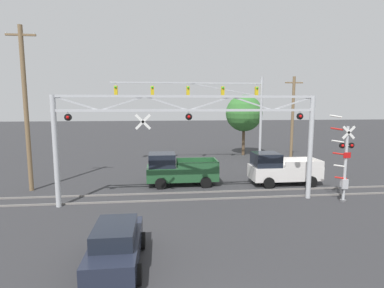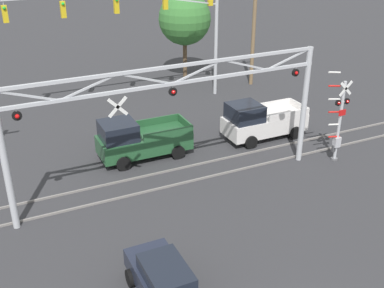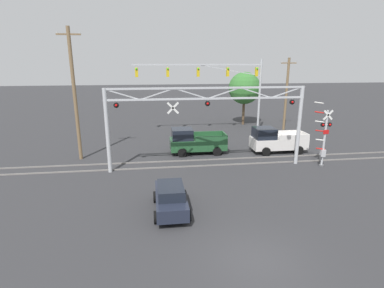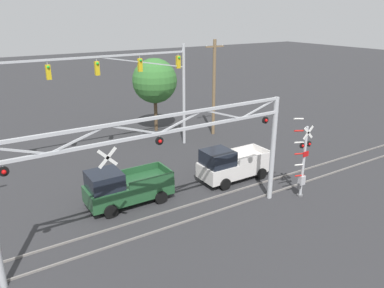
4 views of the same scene
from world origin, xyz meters
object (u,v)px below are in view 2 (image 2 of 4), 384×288
(traffic_signal_span, at_px, (160,16))
(sedan_waiting, at_px, (165,282))
(pickup_truck_following, at_px, (260,121))
(crossing_signal_mast, at_px, (338,124))
(background_tree_beyond_span, at_px, (185,19))
(crossing_gantry, at_px, (173,108))
(utility_pole_right, at_px, (254,28))
(pickup_truck_lead, at_px, (139,140))

(traffic_signal_span, height_order, sedan_waiting, traffic_signal_span)
(pickup_truck_following, bearing_deg, sedan_waiting, -135.45)
(crossing_signal_mast, relative_size, background_tree_beyond_span, 0.76)
(pickup_truck_following, xyz_separation_m, background_tree_beyond_span, (0.81, 12.41, 3.59))
(crossing_signal_mast, bearing_deg, pickup_truck_following, 116.70)
(crossing_gantry, xyz_separation_m, utility_pole_right, (11.60, 11.97, 0.16))
(pickup_truck_lead, relative_size, background_tree_beyond_span, 0.74)
(crossing_gantry, relative_size, pickup_truck_lead, 3.01)
(crossing_signal_mast, bearing_deg, traffic_signal_span, 112.51)
(pickup_truck_following, bearing_deg, crossing_gantry, -154.63)
(pickup_truck_lead, bearing_deg, sedan_waiting, -105.01)
(crossing_gantry, height_order, crossing_signal_mast, crossing_gantry)
(pickup_truck_lead, bearing_deg, utility_pole_right, 34.16)
(crossing_signal_mast, height_order, traffic_signal_span, traffic_signal_span)
(pickup_truck_lead, distance_m, sedan_waiting, 10.86)
(traffic_signal_span, bearing_deg, utility_pole_right, 5.70)
(crossing_gantry, relative_size, traffic_signal_span, 1.04)
(pickup_truck_lead, bearing_deg, traffic_signal_span, 59.64)
(crossing_signal_mast, distance_m, sedan_waiting, 13.50)
(traffic_signal_span, distance_m, utility_pole_right, 7.87)
(pickup_truck_lead, bearing_deg, crossing_gantry, -84.44)
(pickup_truck_following, xyz_separation_m, sedan_waiting, (-10.06, -9.90, -0.27))
(traffic_signal_span, bearing_deg, pickup_truck_following, -69.76)
(crossing_gantry, xyz_separation_m, sedan_waiting, (-3.19, -6.64, -3.36))
(pickup_truck_lead, height_order, background_tree_beyond_span, background_tree_beyond_span)
(traffic_signal_span, distance_m, pickup_truck_lead, 9.83)
(crossing_gantry, relative_size, utility_pole_right, 1.77)
(utility_pole_right, height_order, background_tree_beyond_span, utility_pole_right)
(sedan_waiting, bearing_deg, pickup_truck_lead, 74.99)
(sedan_waiting, height_order, background_tree_beyond_span, background_tree_beyond_span)
(pickup_truck_lead, height_order, pickup_truck_following, same)
(utility_pole_right, xyz_separation_m, background_tree_beyond_span, (-3.92, 3.69, 0.34))
(background_tree_beyond_span, bearing_deg, sedan_waiting, -115.98)
(crossing_gantry, relative_size, pickup_truck_following, 3.05)
(pickup_truck_following, relative_size, utility_pole_right, 0.58)
(crossing_signal_mast, bearing_deg, crossing_gantry, 174.61)
(background_tree_beyond_span, bearing_deg, pickup_truck_lead, -124.28)
(pickup_truck_following, xyz_separation_m, utility_pole_right, (4.73, 8.72, 3.25))
(crossing_gantry, xyz_separation_m, pickup_truck_lead, (-0.37, 3.84, -3.09))
(crossing_gantry, xyz_separation_m, pickup_truck_following, (6.87, 3.26, -3.09))
(pickup_truck_following, bearing_deg, background_tree_beyond_span, 86.24)
(sedan_waiting, relative_size, background_tree_beyond_span, 0.59)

